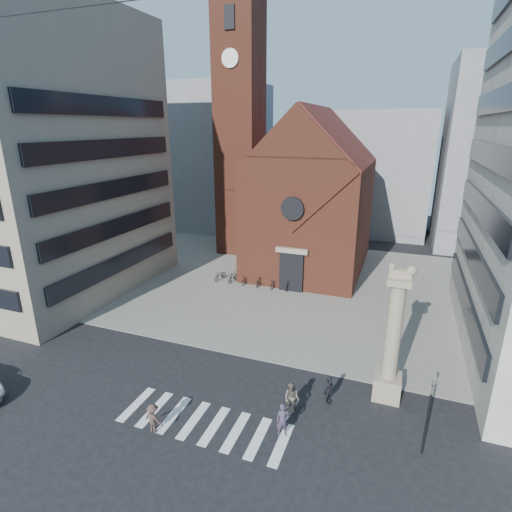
% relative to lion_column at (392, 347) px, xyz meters
% --- Properties ---
extents(ground, '(120.00, 120.00, 0.00)m').
position_rel_lion_column_xyz_m(ground, '(-10.01, -3.00, -3.46)').
color(ground, black).
rests_on(ground, ground).
extents(piazza, '(46.00, 30.00, 0.05)m').
position_rel_lion_column_xyz_m(piazza, '(-10.01, 16.00, -3.43)').
color(piazza, gray).
rests_on(piazza, ground).
extents(zebra_crossing, '(10.20, 3.20, 0.01)m').
position_rel_lion_column_xyz_m(zebra_crossing, '(-9.46, -6.00, -3.45)').
color(zebra_crossing, white).
rests_on(zebra_crossing, ground).
extents(church, '(12.00, 16.65, 18.00)m').
position_rel_lion_column_xyz_m(church, '(-10.01, 22.04, 4.53)').
color(church, brown).
rests_on(church, ground).
extents(campanile, '(5.50, 5.50, 31.20)m').
position_rel_lion_column_xyz_m(campanile, '(-20.01, 25.00, 12.28)').
color(campanile, brown).
rests_on(campanile, ground).
extents(building_left, '(18.00, 20.00, 26.00)m').
position_rel_lion_column_xyz_m(building_left, '(-34.01, 7.00, 9.54)').
color(building_left, gray).
rests_on(building_left, ground).
extents(bg_block_left, '(16.00, 14.00, 22.00)m').
position_rel_lion_column_xyz_m(bg_block_left, '(-30.01, 37.00, 7.54)').
color(bg_block_left, gray).
rests_on(bg_block_left, ground).
extents(bg_block_mid, '(14.00, 12.00, 18.00)m').
position_rel_lion_column_xyz_m(bg_block_mid, '(-4.01, 42.00, 5.54)').
color(bg_block_mid, gray).
rests_on(bg_block_mid, ground).
extents(bg_block_right, '(16.00, 14.00, 24.00)m').
position_rel_lion_column_xyz_m(bg_block_right, '(11.99, 39.00, 8.54)').
color(bg_block_right, gray).
rests_on(bg_block_right, ground).
extents(lion_column, '(1.63, 1.60, 8.68)m').
position_rel_lion_column_xyz_m(lion_column, '(0.00, 0.00, 0.00)').
color(lion_column, gray).
rests_on(lion_column, ground).
extents(traffic_light, '(0.13, 0.16, 4.30)m').
position_rel_lion_column_xyz_m(traffic_light, '(1.99, -4.00, -1.17)').
color(traffic_light, black).
rests_on(traffic_light, ground).
extents(pedestrian_0, '(0.83, 0.72, 1.93)m').
position_rel_lion_column_xyz_m(pedestrian_0, '(-5.06, -5.31, -2.49)').
color(pedestrian_0, '#3E3448').
rests_on(pedestrian_0, ground).
extents(pedestrian_1, '(1.10, 0.95, 1.95)m').
position_rel_lion_column_xyz_m(pedestrian_1, '(-5.10, -3.41, -2.48)').
color(pedestrian_1, '#564D45').
rests_on(pedestrian_1, ground).
extents(pedestrian_2, '(0.74, 1.17, 1.86)m').
position_rel_lion_column_xyz_m(pedestrian_2, '(-3.27, -1.86, -2.53)').
color(pedestrian_2, '#26262E').
rests_on(pedestrian_2, ground).
extents(pedestrian_3, '(1.19, 0.78, 1.72)m').
position_rel_lion_column_xyz_m(pedestrian_3, '(-11.70, -7.52, -2.59)').
color(pedestrian_3, '#43302C').
rests_on(pedestrian_3, ground).
extents(scooter_0, '(1.09, 2.07, 1.04)m').
position_rel_lion_column_xyz_m(scooter_0, '(-17.93, 14.05, -2.89)').
color(scooter_0, black).
rests_on(scooter_0, piazza).
extents(scooter_1, '(0.93, 1.98, 1.15)m').
position_rel_lion_column_xyz_m(scooter_1, '(-16.38, 14.05, -2.83)').
color(scooter_1, black).
rests_on(scooter_1, piazza).
extents(scooter_2, '(1.09, 2.07, 1.04)m').
position_rel_lion_column_xyz_m(scooter_2, '(-14.83, 14.05, -2.89)').
color(scooter_2, black).
rests_on(scooter_2, piazza).
extents(scooter_3, '(0.93, 1.98, 1.15)m').
position_rel_lion_column_xyz_m(scooter_3, '(-13.28, 14.05, -2.83)').
color(scooter_3, black).
rests_on(scooter_3, piazza).
extents(scooter_4, '(1.09, 2.07, 1.04)m').
position_rel_lion_column_xyz_m(scooter_4, '(-11.73, 14.05, -2.89)').
color(scooter_4, black).
rests_on(scooter_4, piazza).
extents(scooter_5, '(0.93, 1.98, 1.15)m').
position_rel_lion_column_xyz_m(scooter_5, '(-10.18, 14.05, -2.83)').
color(scooter_5, black).
rests_on(scooter_5, piazza).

